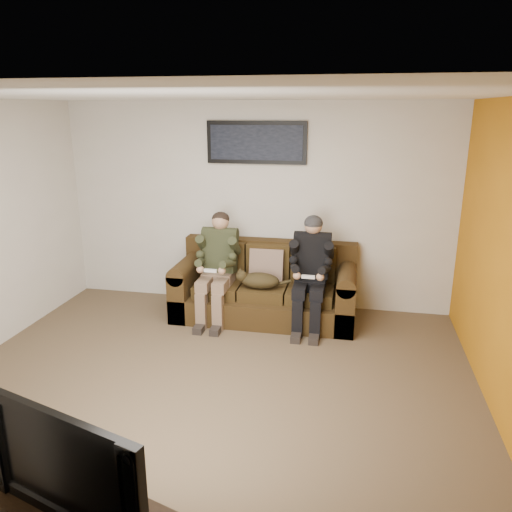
% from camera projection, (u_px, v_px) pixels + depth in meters
% --- Properties ---
extents(floor, '(5.00, 5.00, 0.00)m').
position_uv_depth(floor, '(208.00, 388.00, 4.64)').
color(floor, brown).
rests_on(floor, ground).
extents(ceiling, '(5.00, 5.00, 0.00)m').
position_uv_depth(ceiling, '(199.00, 95.00, 3.90)').
color(ceiling, silver).
rests_on(ceiling, ground).
extents(wall_back, '(5.00, 0.00, 5.00)m').
position_uv_depth(wall_back, '(256.00, 206.00, 6.39)').
color(wall_back, beige).
rests_on(wall_back, ground).
extents(wall_front, '(5.00, 0.00, 5.00)m').
position_uv_depth(wall_front, '(50.00, 397.00, 2.16)').
color(wall_front, beige).
rests_on(wall_front, ground).
extents(sofa, '(2.20, 0.95, 0.90)m').
position_uv_depth(sofa, '(266.00, 289.00, 6.22)').
color(sofa, '#382611').
rests_on(sofa, ground).
extents(throw_pillow, '(0.42, 0.20, 0.42)m').
position_uv_depth(throw_pillow, '(267.00, 265.00, 6.18)').
color(throw_pillow, '#846856').
rests_on(throw_pillow, sofa).
extents(throw_blanket, '(0.45, 0.22, 0.08)m').
position_uv_depth(throw_blanket, '(219.00, 238.00, 6.45)').
color(throw_blanket, gray).
rests_on(throw_blanket, sofa).
extents(person_left, '(0.51, 0.87, 1.30)m').
position_uv_depth(person_left, '(218.00, 261.00, 6.05)').
color(person_left, '#826751').
rests_on(person_left, sofa).
extents(person_right, '(0.51, 0.86, 1.30)m').
position_uv_depth(person_right, '(311.00, 266.00, 5.83)').
color(person_right, black).
rests_on(person_right, sofa).
extents(cat, '(0.66, 0.26, 0.24)m').
position_uv_depth(cat, '(258.00, 280.00, 5.93)').
color(cat, '#413519').
rests_on(cat, sofa).
extents(framed_poster, '(1.25, 0.05, 0.52)m').
position_uv_depth(framed_poster, '(256.00, 143.00, 6.13)').
color(framed_poster, black).
rests_on(framed_poster, wall_back).
extents(television, '(1.12, 0.48, 0.65)m').
position_uv_depth(television, '(76.00, 455.00, 2.61)').
color(television, black).
rests_on(television, tv_stand).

